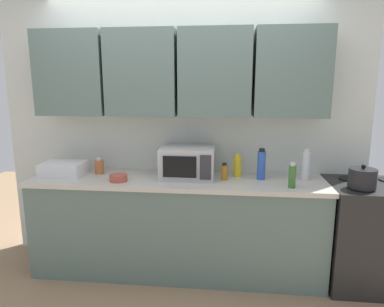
% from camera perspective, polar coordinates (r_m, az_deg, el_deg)
% --- Properties ---
extents(wall_back_with_cabinets, '(3.50, 0.38, 2.60)m').
position_cam_1_polar(wall_back_with_cabinets, '(3.22, -1.99, 8.72)').
color(wall_back_with_cabinets, silver).
rests_on(wall_back_with_cabinets, ground_plane).
extents(counter_run, '(2.63, 0.63, 0.90)m').
position_cam_1_polar(counter_run, '(3.25, -2.44, -11.75)').
color(counter_run, slate).
rests_on(counter_run, ground_plane).
extents(stove_range, '(0.76, 0.64, 0.91)m').
position_cam_1_polar(stove_range, '(3.44, 27.51, -11.79)').
color(stove_range, black).
rests_on(stove_range, ground_plane).
extents(kettle, '(0.22, 0.22, 0.19)m').
position_cam_1_polar(kettle, '(3.08, 26.42, -3.68)').
color(kettle, black).
rests_on(kettle, stove_range).
extents(microwave, '(0.48, 0.37, 0.28)m').
position_cam_1_polar(microwave, '(3.10, -0.71, -1.46)').
color(microwave, '#B7B7BC').
rests_on(microwave, counter_run).
extents(dish_rack, '(0.38, 0.30, 0.12)m').
position_cam_1_polar(dish_rack, '(3.41, -20.47, -2.37)').
color(dish_rack, silver).
rests_on(dish_rack, counter_run).
extents(bottle_blue_cleaner, '(0.07, 0.07, 0.28)m').
position_cam_1_polar(bottle_blue_cleaner, '(3.10, 11.43, -1.82)').
color(bottle_blue_cleaner, '#2D56B7').
rests_on(bottle_blue_cleaner, counter_run).
extents(bottle_spice_jar, '(0.08, 0.08, 0.16)m').
position_cam_1_polar(bottle_spice_jar, '(3.36, -15.13, -2.06)').
color(bottle_spice_jar, '#BC6638').
rests_on(bottle_spice_jar, counter_run).
extents(bottle_green_oil, '(0.06, 0.06, 0.21)m').
position_cam_1_polar(bottle_green_oil, '(2.91, 16.29, -3.59)').
color(bottle_green_oil, '#386B2D').
rests_on(bottle_green_oil, counter_run).
extents(bottle_amber_vinegar, '(0.06, 0.06, 0.15)m').
position_cam_1_polar(bottle_amber_vinegar, '(3.04, 5.39, -3.07)').
color(bottle_amber_vinegar, '#AD701E').
rests_on(bottle_amber_vinegar, counter_run).
extents(bottle_yellow_mustard, '(0.07, 0.07, 0.21)m').
position_cam_1_polar(bottle_yellow_mustard, '(3.17, 7.54, -2.06)').
color(bottle_yellow_mustard, gold).
rests_on(bottle_yellow_mustard, counter_run).
extents(bottle_clear_tall, '(0.07, 0.07, 0.28)m').
position_cam_1_polar(bottle_clear_tall, '(3.18, 18.32, -1.82)').
color(bottle_clear_tall, silver).
rests_on(bottle_clear_tall, counter_run).
extents(bowl_ceramic_small, '(0.16, 0.16, 0.06)m').
position_cam_1_polar(bowl_ceramic_small, '(3.07, -12.10, -3.98)').
color(bowl_ceramic_small, '#B24C3D').
rests_on(bowl_ceramic_small, counter_run).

